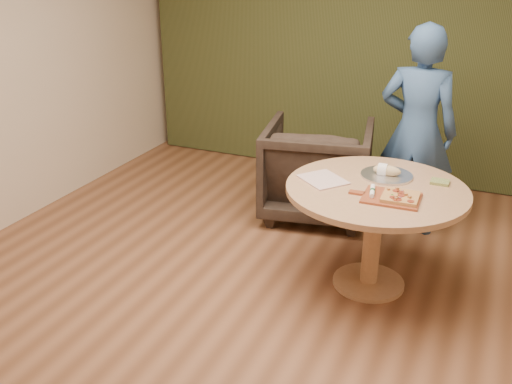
{
  "coord_description": "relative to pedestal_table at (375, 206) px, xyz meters",
  "views": [
    {
      "loc": [
        1.21,
        -2.75,
        2.2
      ],
      "look_at": [
        -0.1,
        0.25,
        0.79
      ],
      "focal_mm": 40.0,
      "sensor_mm": 36.0,
      "label": 1
    }
  ],
  "objects": [
    {
      "name": "armchair",
      "position": [
        -0.71,
        0.97,
        -0.15
      ],
      "size": [
        1.03,
        0.99,
        0.92
      ],
      "primitive_type": "imported",
      "rotation": [
        0.0,
        0.0,
        3.33
      ],
      "color": "black",
      "rests_on": "ground"
    },
    {
      "name": "room_shell",
      "position": [
        -0.55,
        -0.75,
        0.79
      ],
      "size": [
        5.04,
        6.04,
        2.84
      ],
      "color": "brown",
      "rests_on": "ground"
    },
    {
      "name": "pizza_paddle",
      "position": [
        0.12,
        -0.16,
        0.15
      ],
      "size": [
        0.45,
        0.29,
        0.01
      ],
      "rotation": [
        0.0,
        0.0,
        0.03
      ],
      "color": "brown",
      "rests_on": "pedestal_table"
    },
    {
      "name": "cutlery_roll",
      "position": [
        0.0,
        -0.15,
        0.17
      ],
      "size": [
        0.06,
        0.2,
        0.03
      ],
      "rotation": [
        0.0,
        0.0,
        0.18
      ],
      "color": "white",
      "rests_on": "pizza_paddle"
    },
    {
      "name": "pedestal_table",
      "position": [
        0.0,
        0.0,
        0.0
      ],
      "size": [
        1.2,
        1.2,
        0.75
      ],
      "rotation": [
        0.0,
        0.0,
        -0.07
      ],
      "color": "tan",
      "rests_on": "ground"
    },
    {
      "name": "curtain",
      "position": [
        -0.55,
        2.15,
        0.79
      ],
      "size": [
        4.8,
        0.14,
        2.78
      ],
      "primitive_type": "cube",
      "color": "#2E3417",
      "rests_on": "ground"
    },
    {
      "name": "person_standing",
      "position": [
        0.08,
        1.03,
        0.24
      ],
      "size": [
        0.64,
        0.43,
        1.7
      ],
      "primitive_type": "imported",
      "rotation": [
        0.0,
        0.0,
        3.1
      ],
      "color": "#32527D",
      "rests_on": "ground"
    },
    {
      "name": "serving_tray",
      "position": [
        0.02,
        0.21,
        0.15
      ],
      "size": [
        0.36,
        0.36,
        0.02
      ],
      "color": "silver",
      "rests_on": "pedestal_table"
    },
    {
      "name": "newspaper",
      "position": [
        -0.36,
        -0.03,
        0.15
      ],
      "size": [
        0.39,
        0.38,
        0.01
      ],
      "primitive_type": "cube",
      "rotation": [
        0.0,
        0.0,
        -0.68
      ],
      "color": "white",
      "rests_on": "pedestal_table"
    },
    {
      "name": "flatbread_pizza",
      "position": [
        0.18,
        -0.17,
        0.17
      ],
      "size": [
        0.23,
        0.23,
        0.04
      ],
      "rotation": [
        0.0,
        0.0,
        0.03
      ],
      "color": "tan",
      "rests_on": "pizza_paddle"
    },
    {
      "name": "green_packet",
      "position": [
        0.37,
        0.23,
        0.15
      ],
      "size": [
        0.12,
        0.1,
        0.02
      ],
      "primitive_type": "cube",
      "rotation": [
        0.0,
        0.0,
        -0.0
      ],
      "color": "#5F6E31",
      "rests_on": "pedestal_table"
    },
    {
      "name": "bread_roll",
      "position": [
        0.01,
        0.21,
        0.18
      ],
      "size": [
        0.19,
        0.09,
        0.09
      ],
      "color": "#D9BE84",
      "rests_on": "serving_tray"
    }
  ]
}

